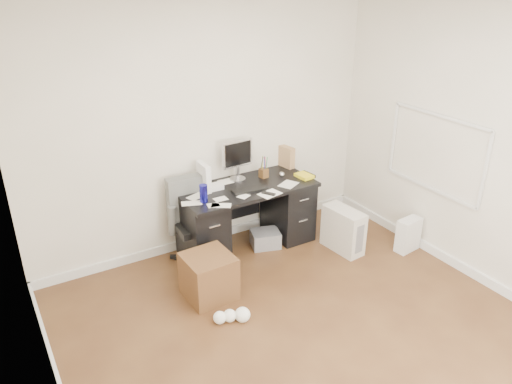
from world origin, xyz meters
TOP-DOWN VIEW (x-y plane):
  - ground at (0.00, 0.00)m, footprint 4.00×4.00m
  - room_shell at (0.03, 0.03)m, footprint 4.02×4.02m
  - desk at (0.30, 1.65)m, footprint 1.50×0.70m
  - loose_papers at (0.10, 1.60)m, footprint 1.10×0.60m
  - lcd_monitor at (0.30, 1.86)m, footprint 0.39×0.24m
  - keyboard at (0.27, 1.53)m, footprint 0.39×0.16m
  - computer_mouse at (0.77, 1.66)m, footprint 0.07×0.07m
  - travel_mug at (-0.27, 1.53)m, footprint 0.11×0.11m
  - white_binder at (-0.14, 1.80)m, footprint 0.12×0.26m
  - magazine_file at (0.99, 1.91)m, footprint 0.14×0.23m
  - pen_cup at (0.59, 1.77)m, footprint 0.12×0.12m
  - yellow_book at (0.99, 1.53)m, footprint 0.18×0.21m
  - paper_remote at (0.41, 1.35)m, footprint 0.26×0.23m
  - office_chair at (-0.32, 1.69)m, footprint 0.54×0.54m
  - pc_tower at (1.19, 1.04)m, footprint 0.27×0.52m
  - shopping_bag at (1.81, 0.65)m, footprint 0.31×0.24m
  - wicker_basket at (-0.49, 1.02)m, footprint 0.46×0.46m
  - desk_printer at (0.48, 1.54)m, footprint 0.38×0.34m

SIDE VIEW (x-z plane):
  - ground at x=0.00m, z-range 0.00..0.00m
  - desk_printer at x=0.48m, z-range 0.00..0.19m
  - shopping_bag at x=1.81m, z-range 0.00..0.39m
  - wicker_basket at x=-0.49m, z-range 0.00..0.44m
  - pc_tower at x=1.19m, z-range 0.00..0.50m
  - desk at x=0.30m, z-range 0.02..0.77m
  - office_chair at x=-0.32m, z-range 0.00..0.93m
  - loose_papers at x=0.10m, z-range 0.75..0.75m
  - paper_remote at x=0.41m, z-range 0.75..0.77m
  - keyboard at x=0.27m, z-range 0.75..0.77m
  - yellow_book at x=0.99m, z-range 0.75..0.78m
  - computer_mouse at x=0.77m, z-range 0.75..0.82m
  - travel_mug at x=-0.27m, z-range 0.75..0.94m
  - magazine_file at x=0.99m, z-range 0.75..1.00m
  - pen_cup at x=0.59m, z-range 0.75..1.00m
  - white_binder at x=-0.14m, z-range 0.75..1.05m
  - lcd_monitor at x=0.30m, z-range 0.75..1.22m
  - room_shell at x=0.03m, z-range 0.30..3.01m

